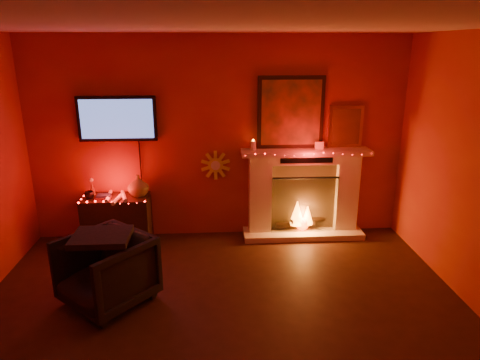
% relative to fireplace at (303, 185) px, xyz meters
% --- Properties ---
extents(room, '(5.00, 5.00, 5.00)m').
position_rel_fireplace_xyz_m(room, '(-1.14, -2.39, 0.63)').
color(room, black).
rests_on(room, ground).
extents(floor, '(5.00, 5.00, 0.00)m').
position_rel_fireplace_xyz_m(floor, '(-1.14, -2.39, -0.72)').
color(floor, black).
rests_on(floor, ground).
extents(fireplace, '(1.72, 0.40, 2.18)m').
position_rel_fireplace_xyz_m(fireplace, '(0.00, 0.00, 0.00)').
color(fireplace, beige).
rests_on(fireplace, floor).
extents(tv, '(1.00, 0.07, 1.24)m').
position_rel_fireplace_xyz_m(tv, '(-2.44, 0.06, 0.92)').
color(tv, black).
rests_on(tv, room).
extents(sunburst_clock, '(0.40, 0.03, 0.40)m').
position_rel_fireplace_xyz_m(sunburst_clock, '(-1.19, 0.09, 0.28)').
color(sunburst_clock, gold).
rests_on(sunburst_clock, room).
extents(console_table, '(0.87, 0.55, 0.94)m').
position_rel_fireplace_xyz_m(console_table, '(-2.49, -0.13, -0.35)').
color(console_table, black).
rests_on(console_table, floor).
extents(armchair, '(1.12, 1.12, 0.73)m').
position_rel_fireplace_xyz_m(armchair, '(-2.32, -1.55, -0.36)').
color(armchair, black).
rests_on(armchair, floor).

